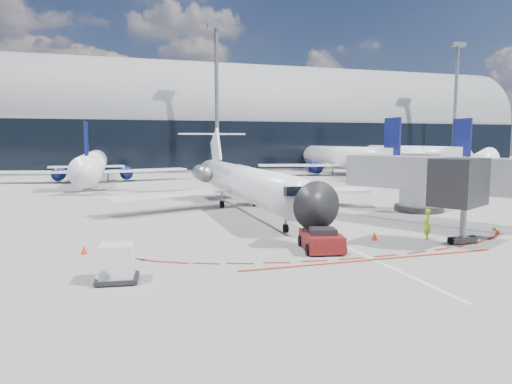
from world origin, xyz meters
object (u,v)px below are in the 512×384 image
object	(u,v)px
pushback_tug	(321,240)
uld_container	(117,263)
regional_jet	(243,181)
ramp_worker	(427,224)

from	to	relation	value
pushback_tug	uld_container	bearing A→B (deg)	-154.49
pushback_tug	uld_container	distance (m)	10.82
regional_jet	ramp_worker	xyz separation A→B (m)	(7.26, -14.83, -1.47)
pushback_tug	ramp_worker	bearing A→B (deg)	16.54
regional_jet	uld_container	bearing A→B (deg)	-119.93
regional_jet	pushback_tug	xyz separation A→B (m)	(0.15, -15.43, -1.84)
ramp_worker	uld_container	bearing A→B (deg)	-33.08
pushback_tug	ramp_worker	world-z (taller)	ramp_worker
regional_jet	ramp_worker	size ratio (longest dim) A/B	15.48
ramp_worker	uld_container	xyz separation A→B (m)	(-17.63, -3.17, -0.14)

